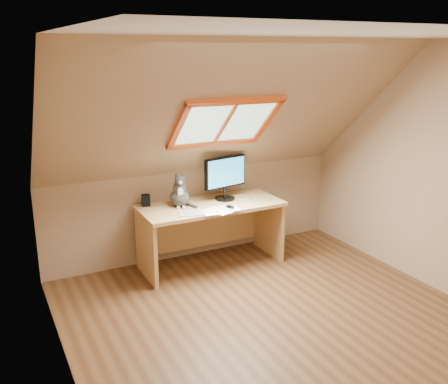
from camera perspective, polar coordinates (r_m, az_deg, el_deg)
ground at (r=4.53m, az=6.24°, el=-14.61°), size 3.50×3.50×0.00m
room_shell at (r=3.93m, az=7.60°, el=3.04°), size 3.52×3.52×2.41m
desk at (r=5.48m, az=-1.81°, el=-3.36°), size 1.54×0.67×0.70m
monitor at (r=5.44m, az=0.14°, el=1.94°), size 0.52×0.22×0.48m
cat at (r=5.26m, az=-5.10°, el=-0.23°), size 0.26×0.29×0.38m
desk_speaker at (r=5.34m, az=-8.92°, el=-0.94°), size 0.10×0.10×0.12m
graphics_tablet at (r=5.05m, az=-3.70°, el=-2.44°), size 0.30×0.25×0.01m
mouse at (r=5.20m, az=0.69°, el=-1.71°), size 0.10×0.12×0.03m
papers at (r=5.11m, az=-0.74°, el=-2.18°), size 0.35×0.30×0.01m
cables at (r=5.47m, az=3.48°, el=-0.99°), size 0.51×0.26×0.01m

